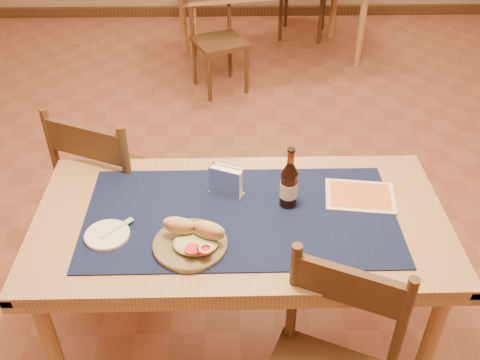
{
  "coord_description": "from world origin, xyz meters",
  "views": [
    {
      "loc": [
        -0.04,
        -2.37,
        2.11
      ],
      "look_at": [
        0.0,
        -0.7,
        0.85
      ],
      "focal_mm": 40.0,
      "sensor_mm": 36.0,
      "label": 1
    }
  ],
  "objects_px": {
    "napkin_holder": "(226,181)",
    "chair_main_far": "(117,186)",
    "main_table": "(241,232)",
    "sandwich_plate": "(192,240)",
    "beer_bottle": "(289,185)"
  },
  "relations": [
    {
      "from": "chair_main_far",
      "to": "napkin_holder",
      "type": "bearing_deg",
      "value": -35.27
    },
    {
      "from": "chair_main_far",
      "to": "napkin_holder",
      "type": "distance_m",
      "value": 0.73
    },
    {
      "from": "napkin_holder",
      "to": "chair_main_far",
      "type": "bearing_deg",
      "value": 144.73
    },
    {
      "from": "chair_main_far",
      "to": "sandwich_plate",
      "type": "relative_size",
      "value": 3.62
    },
    {
      "from": "sandwich_plate",
      "to": "napkin_holder",
      "type": "relative_size",
      "value": 1.81
    },
    {
      "from": "main_table",
      "to": "beer_bottle",
      "type": "bearing_deg",
      "value": 18.15
    },
    {
      "from": "beer_bottle",
      "to": "sandwich_plate",
      "type": "bearing_deg",
      "value": -147.8
    },
    {
      "from": "main_table",
      "to": "napkin_holder",
      "type": "relative_size",
      "value": 10.71
    },
    {
      "from": "chair_main_far",
      "to": "napkin_holder",
      "type": "relative_size",
      "value": 6.56
    },
    {
      "from": "chair_main_far",
      "to": "beer_bottle",
      "type": "xyz_separation_m",
      "value": [
        0.78,
        -0.46,
        0.34
      ]
    },
    {
      "from": "sandwich_plate",
      "to": "chair_main_far",
      "type": "bearing_deg",
      "value": 121.19
    },
    {
      "from": "beer_bottle",
      "to": "chair_main_far",
      "type": "bearing_deg",
      "value": 149.62
    },
    {
      "from": "main_table",
      "to": "napkin_holder",
      "type": "bearing_deg",
      "value": 111.48
    },
    {
      "from": "beer_bottle",
      "to": "main_table",
      "type": "bearing_deg",
      "value": -161.85
    },
    {
      "from": "sandwich_plate",
      "to": "napkin_holder",
      "type": "xyz_separation_m",
      "value": [
        0.12,
        0.31,
        0.03
      ]
    }
  ]
}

